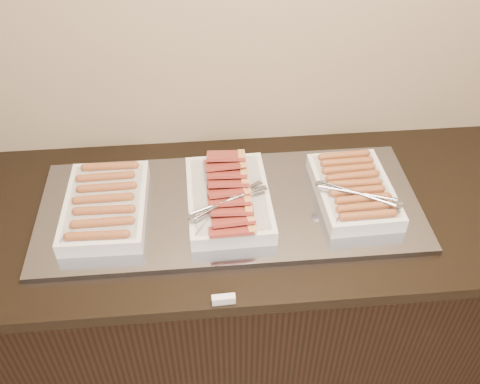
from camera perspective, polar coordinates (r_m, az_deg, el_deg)
name	(u,v)px	position (r m, az deg, el deg)	size (l,w,h in m)	color
counter	(232,295)	(2.04, -0.83, -10.88)	(2.06, 0.76, 0.90)	black
warming_tray	(230,207)	(1.70, -1.08, -1.56)	(1.20, 0.50, 0.02)	gray
dish_left	(106,205)	(1.70, -14.14, -1.35)	(0.25, 0.37, 0.07)	silver
dish_center	(228,197)	(1.67, -1.25, -0.57)	(0.27, 0.40, 0.09)	silver
dish_right	(354,190)	(1.73, 12.07, 0.23)	(0.26, 0.35, 0.08)	silver
label_holder	(224,299)	(1.46, -1.76, -11.38)	(0.06, 0.02, 0.03)	silver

